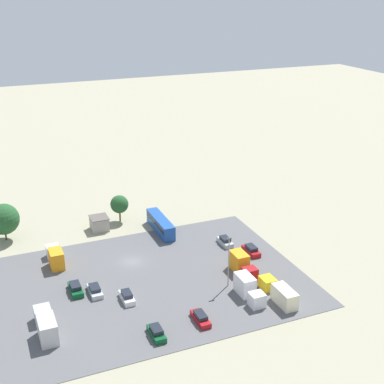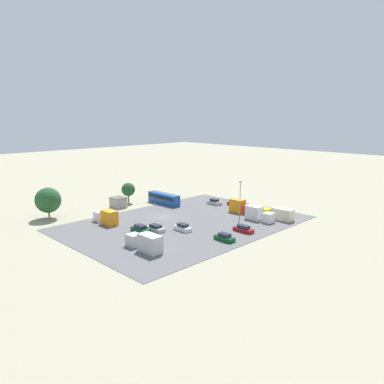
{
  "view_description": "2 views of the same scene",
  "coord_description": "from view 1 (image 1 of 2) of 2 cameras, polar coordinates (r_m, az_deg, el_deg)",
  "views": [
    {
      "loc": [
        24.23,
        87.0,
        49.64
      ],
      "look_at": [
        1.19,
        32.27,
        26.2
      ],
      "focal_mm": 50.0,
      "sensor_mm": 36.0,
      "label": 1
    },
    {
      "loc": [
        60.07,
        71.0,
        25.29
      ],
      "look_at": [
        -1.6,
        9.21,
        7.56
      ],
      "focal_mm": 35.0,
      "sensor_mm": 36.0,
      "label": 2
    }
  ],
  "objects": [
    {
      "name": "parking_lot_surface",
      "position": [
        96.03,
        -4.95,
        -9.65
      ],
      "size": [
        55.49,
        39.35,
        0.08
      ],
      "color": "#565659",
      "rests_on": "ground"
    },
    {
      "name": "tree_apron_mid",
      "position": [
        118.39,
        -7.75,
        -1.31
      ],
      "size": [
        3.99,
        3.99,
        6.09
      ],
      "color": "brown",
      "rests_on": "ground"
    },
    {
      "name": "parked_truck_1",
      "position": [
        85.4,
        -15.3,
        -13.54
      ],
      "size": [
        2.55,
        8.76,
        3.42
      ],
      "rotation": [
        0.0,
        0.0,
        3.14
      ],
      "color": "#ADB2B7",
      "rests_on": "ground"
    },
    {
      "name": "parked_car_3",
      "position": [
        82.77,
        -3.8,
        -14.74
      ],
      "size": [
        1.78,
        4.42,
        1.57
      ],
      "rotation": [
        0.0,
        0.0,
        3.14
      ],
      "color": "#0C4723",
      "rests_on": "ground"
    },
    {
      "name": "ground_plane",
      "position": [
        103.05,
        -6.42,
        -7.41
      ],
      "size": [
        400.0,
        400.0,
        0.0
      ],
      "primitive_type": "plane",
      "color": "gray"
    },
    {
      "name": "parked_truck_2",
      "position": [
        91.59,
        9.32,
        -10.56
      ],
      "size": [
        2.32,
        9.33,
        2.9
      ],
      "rotation": [
        0.0,
        0.0,
        3.14
      ],
      "color": "gold",
      "rests_on": "ground"
    },
    {
      "name": "parked_truck_3",
      "position": [
        98.33,
        5.35,
        -7.76
      ],
      "size": [
        2.48,
        7.09,
        3.48
      ],
      "color": "maroon",
      "rests_on": "ground"
    },
    {
      "name": "parked_car_6",
      "position": [
        94.86,
        -12.32,
        -10.04
      ],
      "size": [
        1.92,
        4.79,
        1.63
      ],
      "rotation": [
        0.0,
        0.0,
        3.14
      ],
      "color": "#0C4723",
      "rests_on": "ground"
    },
    {
      "name": "parked_car_5",
      "position": [
        85.72,
        0.92,
        -13.29
      ],
      "size": [
        1.7,
        4.74,
        1.47
      ],
      "color": "maroon",
      "rests_on": "ground"
    },
    {
      "name": "tree_near_shed",
      "position": [
        115.13,
        -19.46,
        -2.75
      ],
      "size": [
        6.37,
        6.37,
        7.89
      ],
      "color": "brown",
      "rests_on": "ground"
    },
    {
      "name": "parked_car_0",
      "position": [
        93.91,
        -10.32,
        -10.28
      ],
      "size": [
        1.91,
        4.7,
        1.43
      ],
      "color": "#ADB2B7",
      "rests_on": "ground"
    },
    {
      "name": "shed_building",
      "position": [
        116.17,
        -9.85,
        -3.3
      ],
      "size": [
        3.77,
        4.01,
        2.91
      ],
      "color": "#9E998E",
      "rests_on": "ground"
    },
    {
      "name": "light_pole_lot_centre",
      "position": [
        92.56,
        3.93,
        -7.24
      ],
      "size": [
        0.9,
        0.28,
        9.3
      ],
      "color": "gray",
      "rests_on": "ground"
    },
    {
      "name": "bus",
      "position": [
        113.7,
        -3.37,
        -3.41
      ],
      "size": [
        2.45,
        11.57,
        3.09
      ],
      "color": "#1E4C9E",
      "rests_on": "ground"
    },
    {
      "name": "parked_truck_4",
      "position": [
        104.01,
        -14.37,
        -6.7
      ],
      "size": [
        2.39,
        7.46,
        3.35
      ],
      "rotation": [
        0.0,
        0.0,
        3.14
      ],
      "color": "silver",
      "rests_on": "ground"
    },
    {
      "name": "parked_car_2",
      "position": [
        108.53,
        3.55,
        -5.28
      ],
      "size": [
        1.79,
        4.41,
        1.6
      ],
      "rotation": [
        0.0,
        0.0,
        3.14
      ],
      "color": "#ADB2B7",
      "rests_on": "ground"
    },
    {
      "name": "parked_car_1",
      "position": [
        91.26,
        -6.96,
        -11.04
      ],
      "size": [
        1.75,
        4.36,
        1.61
      ],
      "color": "silver",
      "rests_on": "ground"
    },
    {
      "name": "parked_car_4",
      "position": [
        105.56,
        6.33,
        -6.2
      ],
      "size": [
        1.86,
        4.71,
        1.61
      ],
      "color": "maroon",
      "rests_on": "ground"
    },
    {
      "name": "parked_truck_0",
      "position": [
        91.53,
        6.01,
        -10.23
      ],
      "size": [
        2.42,
        7.32,
        3.4
      ],
      "color": "silver",
      "rests_on": "ground"
    }
  ]
}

